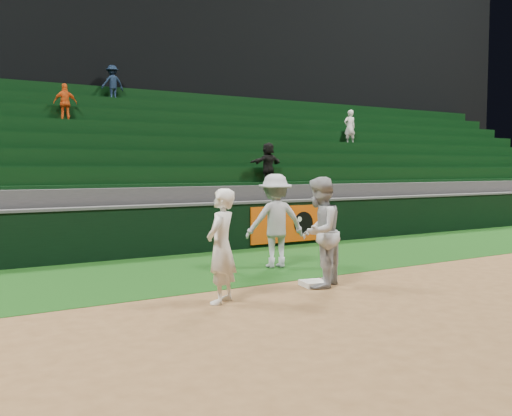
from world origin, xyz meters
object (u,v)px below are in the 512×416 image
Objects in this scene: first_base at (314,284)px; first_baseman at (221,246)px; baserunner at (319,232)px; base_coach at (275,221)px.

first_base is 2.22m from first_baseman.
first_baseman is 0.92× the size of baserunner.
first_baseman is at bearing -172.77° from first_base.
baserunner is 0.99× the size of base_coach.
first_base is 0.22× the size of baserunner.
baserunner is at bearing -70.43° from first_base.
first_base is at bearing -103.82° from baserunner.
first_baseman is at bearing -29.10° from baserunner.
first_base is at bearing 89.21° from base_coach.
base_coach is at bearing 76.39° from first_base.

